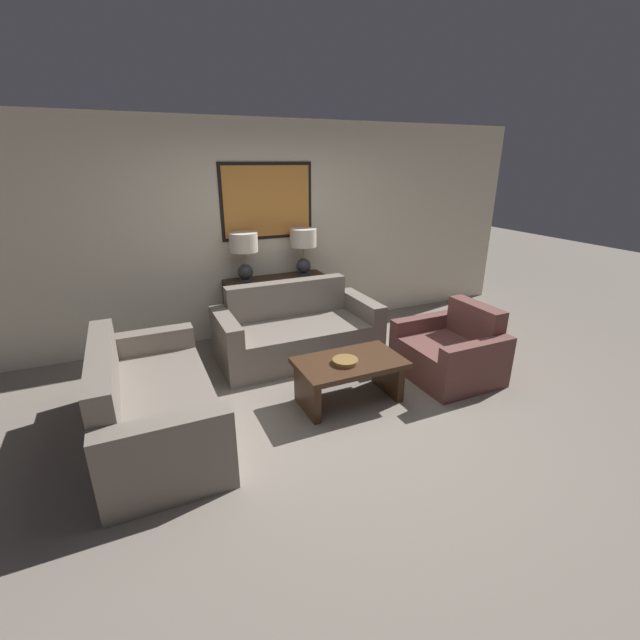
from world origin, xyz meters
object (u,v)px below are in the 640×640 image
at_px(couch_by_side, 152,405).
at_px(coffee_table, 349,372).
at_px(table_lamp_left, 244,249).
at_px(table_lamp_right, 303,244).
at_px(console_table, 277,307).
at_px(armchair_near_back_wall, 450,352).
at_px(decorative_bowl, 345,361).
at_px(couch_by_back_wall, 297,333).

height_order(couch_by_side, coffee_table, couch_by_side).
distance_m(table_lamp_left, table_lamp_right, 0.77).
bearing_deg(console_table, table_lamp_left, 180.00).
relative_size(table_lamp_left, armchair_near_back_wall, 0.62).
bearing_deg(table_lamp_left, decorative_bowl, -78.36).
bearing_deg(armchair_near_back_wall, table_lamp_left, 132.57).
bearing_deg(console_table, decorative_bowl, -89.80).
bearing_deg(couch_by_back_wall, table_lamp_left, 118.61).
xyz_separation_m(couch_by_side, decorative_bowl, (1.68, -0.24, 0.16)).
bearing_deg(coffee_table, couch_by_back_wall, 93.60).
xyz_separation_m(console_table, armchair_near_back_wall, (1.30, -1.84, -0.13)).
bearing_deg(couch_by_back_wall, armchair_near_back_wall, -41.00).
xyz_separation_m(table_lamp_left, couch_by_side, (-1.29, -1.66, -0.89)).
bearing_deg(couch_by_side, couch_by_back_wall, 29.79).
height_order(table_lamp_left, armchair_near_back_wall, table_lamp_left).
bearing_deg(armchair_near_back_wall, couch_by_side, 176.59).
relative_size(console_table, table_lamp_right, 2.19).
height_order(table_lamp_right, couch_by_side, table_lamp_right).
xyz_separation_m(table_lamp_left, table_lamp_right, (0.77, 0.00, 0.00)).
relative_size(couch_by_side, decorative_bowl, 7.71).
bearing_deg(couch_by_side, table_lamp_left, 52.24).
relative_size(coffee_table, armchair_near_back_wall, 1.04).
relative_size(console_table, coffee_table, 1.30).
height_order(couch_by_back_wall, coffee_table, couch_by_back_wall).
bearing_deg(table_lamp_left, table_lamp_right, 0.00).
distance_m(couch_by_back_wall, armchair_near_back_wall, 1.73).
bearing_deg(armchair_near_back_wall, table_lamp_right, 116.59).
relative_size(table_lamp_left, coffee_table, 0.59).
distance_m(table_lamp_right, coffee_table, 2.08).
bearing_deg(coffee_table, table_lamp_left, 103.79).
relative_size(console_table, table_lamp_left, 2.19).
relative_size(table_lamp_right, couch_by_back_wall, 0.32).
relative_size(decorative_bowl, armchair_near_back_wall, 0.25).
bearing_deg(table_lamp_left, coffee_table, -76.21).
distance_m(console_table, coffee_table, 1.87).
bearing_deg(armchair_near_back_wall, decorative_bowl, -177.41).
relative_size(couch_by_side, coffee_table, 1.84).
relative_size(console_table, couch_by_side, 0.70).
distance_m(console_table, table_lamp_right, 0.88).
bearing_deg(couch_by_side, coffee_table, -6.57).
relative_size(couch_by_side, armchair_near_back_wall, 1.92).
bearing_deg(decorative_bowl, table_lamp_left, 101.64).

